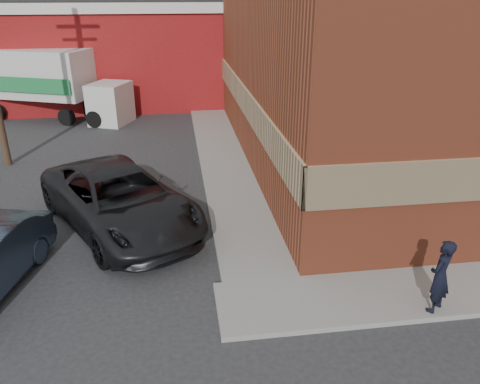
{
  "coord_description": "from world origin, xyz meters",
  "views": [
    {
      "loc": [
        -1.12,
        -8.72,
        6.16
      ],
      "look_at": [
        0.42,
        2.24,
        1.31
      ],
      "focal_mm": 35.0,
      "sensor_mm": 36.0,
      "label": 1
    }
  ],
  "objects_px": {
    "suv_a": "(120,199)",
    "box_truck": "(49,80)",
    "warehouse": "(86,51)",
    "brick_building": "(424,30)",
    "man": "(440,276)"
  },
  "relations": [
    {
      "from": "suv_a",
      "to": "box_truck",
      "type": "xyz_separation_m",
      "value": [
        -4.45,
        12.46,
        1.15
      ]
    },
    {
      "from": "suv_a",
      "to": "box_truck",
      "type": "bearing_deg",
      "value": 80.29
    },
    {
      "from": "box_truck",
      "to": "suv_a",
      "type": "bearing_deg",
      "value": -48.24
    },
    {
      "from": "suv_a",
      "to": "warehouse",
      "type": "bearing_deg",
      "value": 71.55
    },
    {
      "from": "box_truck",
      "to": "brick_building",
      "type": "bearing_deg",
      "value": -1.14
    },
    {
      "from": "brick_building",
      "to": "man",
      "type": "height_order",
      "value": "brick_building"
    },
    {
      "from": "brick_building",
      "to": "suv_a",
      "type": "bearing_deg",
      "value": -153.12
    },
    {
      "from": "brick_building",
      "to": "man",
      "type": "bearing_deg",
      "value": -113.56
    },
    {
      "from": "brick_building",
      "to": "box_truck",
      "type": "xyz_separation_m",
      "value": [
        -15.72,
        6.75,
        -2.7
      ]
    },
    {
      "from": "suv_a",
      "to": "brick_building",
      "type": "bearing_deg",
      "value": -2.5
    },
    {
      "from": "brick_building",
      "to": "warehouse",
      "type": "relative_size",
      "value": 1.12
    },
    {
      "from": "man",
      "to": "brick_building",
      "type": "bearing_deg",
      "value": -150.72
    },
    {
      "from": "suv_a",
      "to": "box_truck",
      "type": "height_order",
      "value": "box_truck"
    },
    {
      "from": "warehouse",
      "to": "man",
      "type": "distance_m",
      "value": 23.79
    },
    {
      "from": "brick_building",
      "to": "man",
      "type": "relative_size",
      "value": 11.43
    }
  ]
}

